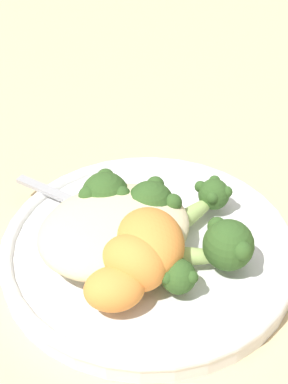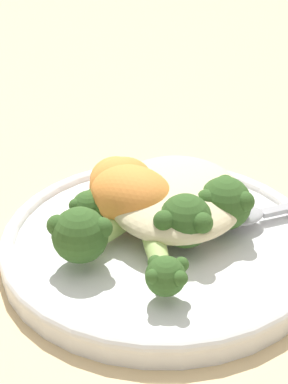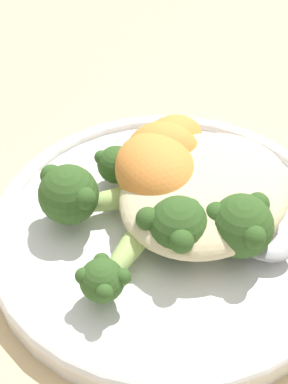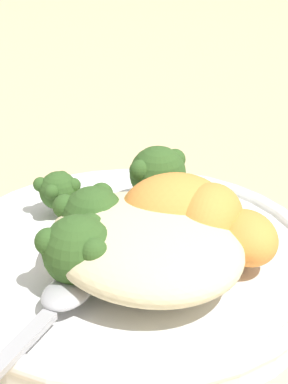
{
  "view_description": "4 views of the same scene",
  "coord_description": "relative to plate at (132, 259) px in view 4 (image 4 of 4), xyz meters",
  "views": [
    {
      "loc": [
        -0.22,
        -0.35,
        0.39
      ],
      "look_at": [
        -0.01,
        -0.0,
        0.06
      ],
      "focal_mm": 60.0,
      "sensor_mm": 36.0,
      "label": 1
    },
    {
      "loc": [
        0.4,
        0.01,
        0.3
      ],
      "look_at": [
        -0.01,
        -0.03,
        0.06
      ],
      "focal_mm": 60.0,
      "sensor_mm": 36.0,
      "label": 2
    },
    {
      "loc": [
        0.22,
        0.17,
        0.34
      ],
      "look_at": [
        -0.0,
        -0.03,
        0.05
      ],
      "focal_mm": 60.0,
      "sensor_mm": 36.0,
      "label": 3
    },
    {
      "loc": [
        -0.3,
        0.19,
        0.24
      ],
      "look_at": [
        -0.0,
        -0.04,
        0.05
      ],
      "focal_mm": 60.0,
      "sensor_mm": 36.0,
      "label": 4
    }
  ],
  "objects": [
    {
      "name": "sweet_potato_chunk_0",
      "position": [
        -0.03,
        -0.02,
        0.03
      ],
      "size": [
        0.05,
        0.06,
        0.03
      ],
      "primitive_type": "ellipsoid",
      "rotation": [
        0.0,
        0.0,
        1.4
      ],
      "color": "orange",
      "rests_on": "plate"
    },
    {
      "name": "ground_plane",
      "position": [
        0.01,
        0.02,
        -0.01
      ],
      "size": [
        4.0,
        4.0,
        0.0
      ],
      "primitive_type": "plane",
      "color": "#D6B784"
    },
    {
      "name": "sweet_potato_chunk_1",
      "position": [
        -0.01,
        -0.02,
        0.03
      ],
      "size": [
        0.08,
        0.09,
        0.05
      ],
      "primitive_type": "ellipsoid",
      "rotation": [
        0.0,
        0.0,
        4.28
      ],
      "color": "orange",
      "rests_on": "plate"
    },
    {
      "name": "broccoli_stalk_3",
      "position": [
        0.01,
        0.01,
        0.03
      ],
      "size": [
        0.08,
        0.07,
        0.04
      ],
      "rotation": [
        0.0,
        0.0,
        0.67
      ],
      "color": "#9EBC66",
      "rests_on": "plate"
    },
    {
      "name": "spoon",
      "position": [
        -0.03,
        0.07,
        0.01
      ],
      "size": [
        0.06,
        0.09,
        0.01
      ],
      "rotation": [
        0.0,
        0.0,
        2.04
      ],
      "color": "#A3A3A8",
      "rests_on": "plate"
    },
    {
      "name": "broccoli_stalk_0",
      "position": [
        -0.01,
        -0.05,
        0.02
      ],
      "size": [
        0.04,
        0.08,
        0.03
      ],
      "rotation": [
        0.0,
        0.0,
        -1.23
      ],
      "color": "#9EBC66",
      "rests_on": "plate"
    },
    {
      "name": "sweet_potato_chunk_3",
      "position": [
        -0.06,
        -0.05,
        0.03
      ],
      "size": [
        0.06,
        0.05,
        0.03
      ],
      "primitive_type": "ellipsoid",
      "rotation": [
        0.0,
        0.0,
        5.93
      ],
      "color": "orange",
      "rests_on": "plate"
    },
    {
      "name": "broccoli_stalk_4",
      "position": [
        -0.01,
        0.04,
        0.03
      ],
      "size": [
        0.05,
        0.1,
        0.04
      ],
      "rotation": [
        0.0,
        0.0,
        1.42
      ],
      "color": "#9EBC66",
      "rests_on": "plate"
    },
    {
      "name": "plate",
      "position": [
        0.0,
        0.0,
        0.0
      ],
      "size": [
        0.25,
        0.25,
        0.02
      ],
      "color": "white",
      "rests_on": "ground_plane"
    },
    {
      "name": "broccoli_stalk_2",
      "position": [
        0.05,
        0.0,
        0.02
      ],
      "size": [
        0.12,
        0.05,
        0.03
      ],
      "rotation": [
        0.0,
        0.0,
        0.25
      ],
      "color": "#9EBC66",
      "rests_on": "plate"
    },
    {
      "name": "sweet_potato_chunk_2",
      "position": [
        -0.03,
        -0.03,
        0.03
      ],
      "size": [
        0.06,
        0.07,
        0.04
      ],
      "primitive_type": "ellipsoid",
      "rotation": [
        0.0,
        0.0,
        2.12
      ],
      "color": "orange",
      "rests_on": "plate"
    },
    {
      "name": "broccoli_stalk_1",
      "position": [
        0.03,
        -0.05,
        0.03
      ],
      "size": [
        0.1,
        0.08,
        0.04
      ],
      "rotation": [
        0.0,
        0.0,
        -0.56
      ],
      "color": "#9EBC66",
      "rests_on": "plate"
    },
    {
      "name": "quinoa_mound",
      "position": [
        -0.03,
        0.01,
        0.03
      ],
      "size": [
        0.13,
        0.11,
        0.04
      ],
      "primitive_type": "ellipsoid",
      "color": "beige",
      "rests_on": "plate"
    }
  ]
}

